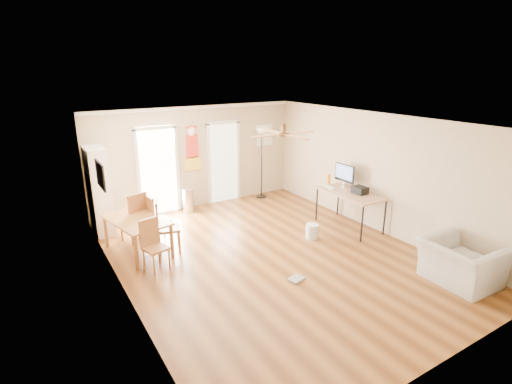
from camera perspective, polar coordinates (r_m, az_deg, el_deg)
floor at (r=7.73m, az=2.36°, el=-9.31°), size 7.00×7.00×0.00m
ceiling at (r=6.95m, az=2.64°, el=10.16°), size 5.50×7.00×0.00m
wall_back at (r=10.22m, az=-8.59°, el=5.02°), size 5.50×0.04×2.60m
wall_front at (r=4.97m, az=26.09°, el=-10.66°), size 5.50×0.04×2.60m
wall_left at (r=6.21m, az=-19.10°, el=-4.17°), size 0.04×7.00×2.60m
wall_right at (r=9.01m, az=17.16°, el=2.71°), size 0.04×7.00×2.60m
crown_molding at (r=6.95m, az=2.63°, el=9.83°), size 5.50×7.00×0.08m
kitchen_doorway at (r=9.91m, az=-14.06°, el=2.80°), size 0.90×0.10×2.10m
bathroom_doorway at (r=10.57m, az=-4.75°, el=4.19°), size 0.80×0.10×2.10m
wall_decal at (r=10.10m, az=-9.26°, el=6.29°), size 0.46×0.03×1.10m
ac_grille at (r=11.06m, az=1.26°, el=8.29°), size 0.50×0.04×0.60m
framed_poster at (r=7.41m, az=-21.71°, el=2.29°), size 0.04×0.66×0.48m
ceiling_fan at (r=6.73m, az=4.06°, el=8.42°), size 1.24×1.24×0.20m
bookshelf at (r=9.13m, az=-21.88°, el=0.15°), size 0.44×0.88×1.91m
dining_table at (r=8.08m, az=-16.81°, el=-6.09°), size 1.12×1.56×0.71m
dining_chair_right_a at (r=8.47m, az=-13.95°, el=-3.67°), size 0.45×0.45×1.00m
dining_chair_right_b at (r=7.94m, az=-12.65°, el=-4.78°), size 0.54×0.54×1.06m
dining_chair_near at (r=7.29m, az=-14.40°, el=-7.58°), size 0.47×0.47×0.93m
dining_chair_far at (r=8.57m, az=-17.41°, el=-3.45°), size 0.56×0.56×1.07m
trash_can at (r=10.05m, az=-9.81°, el=-1.20°), size 0.33×0.33×0.60m
torchiere_lamp at (r=10.83m, az=0.81°, el=4.20°), size 0.40×0.40×1.96m
computer_desk at (r=9.17m, az=13.39°, el=-2.55°), size 0.77×1.53×0.82m
imac at (r=9.33m, az=12.71°, el=2.28°), size 0.11×0.60×0.55m
keyboard at (r=9.34m, az=10.66°, el=0.72°), size 0.25×0.44×0.02m
printer at (r=9.01m, az=14.86°, el=0.27°), size 0.28×0.32×0.16m
orange_bottle at (r=9.49m, az=10.50°, el=1.77°), size 0.10×0.10×0.26m
wastebasket_a at (r=8.52m, az=8.14°, el=-5.66°), size 0.29×0.29×0.31m
floor_cloth at (r=6.97m, az=5.86°, el=-12.47°), size 0.31×0.27×0.04m
armchair at (r=7.52m, az=27.55°, el=-9.12°), size 1.06×1.19×0.74m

